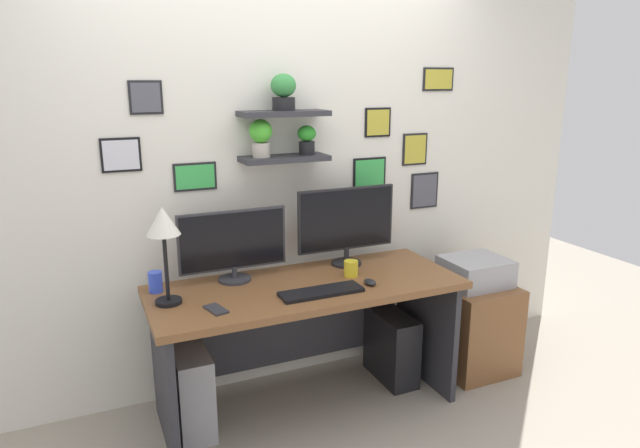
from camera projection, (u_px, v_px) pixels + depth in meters
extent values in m
plane|color=gray|center=(308.00, 406.00, 3.22)|extent=(8.00, 8.00, 0.00)
cube|color=silver|center=(278.00, 163.00, 3.27)|extent=(4.40, 0.04, 2.70)
cube|color=#2D2D33|center=(285.00, 158.00, 3.15)|extent=(0.50, 0.20, 0.03)
cube|color=#2D2D33|center=(284.00, 113.00, 3.09)|extent=(0.50, 0.20, 0.03)
cylinder|color=#B2A899|center=(261.00, 150.00, 3.09)|extent=(0.10, 0.10, 0.08)
ellipsoid|color=green|center=(261.00, 131.00, 3.06)|extent=(0.13, 0.13, 0.13)
cylinder|color=black|center=(307.00, 148.00, 3.19)|extent=(0.09, 0.09, 0.07)
ellipsoid|color=#2A9128|center=(307.00, 133.00, 3.17)|extent=(0.11, 0.11, 0.09)
cylinder|color=black|center=(284.00, 104.00, 3.08)|extent=(0.13, 0.13, 0.07)
ellipsoid|color=#34853F|center=(283.00, 85.00, 3.05)|extent=(0.14, 0.14, 0.13)
cube|color=black|center=(121.00, 155.00, 2.89)|extent=(0.20, 0.02, 0.18)
cube|color=silver|center=(121.00, 155.00, 2.88)|extent=(0.18, 0.00, 0.15)
cube|color=black|center=(195.00, 177.00, 3.07)|extent=(0.24, 0.02, 0.15)
cube|color=green|center=(195.00, 177.00, 3.06)|extent=(0.21, 0.00, 0.13)
cube|color=black|center=(424.00, 190.00, 3.71)|extent=(0.21, 0.02, 0.24)
cube|color=#4C4C56|center=(425.00, 191.00, 3.70)|extent=(0.18, 0.00, 0.21)
cube|color=black|center=(369.00, 174.00, 3.51)|extent=(0.23, 0.02, 0.21)
cube|color=green|center=(370.00, 174.00, 3.50)|extent=(0.20, 0.00, 0.18)
cube|color=black|center=(146.00, 97.00, 2.87)|extent=(0.17, 0.02, 0.17)
cube|color=#4C4C56|center=(146.00, 98.00, 2.86)|extent=(0.15, 0.00, 0.15)
cube|color=black|center=(377.00, 122.00, 3.45)|extent=(0.18, 0.02, 0.18)
cube|color=gold|center=(378.00, 122.00, 3.44)|extent=(0.15, 0.00, 0.15)
cube|color=black|center=(438.00, 79.00, 3.55)|extent=(0.23, 0.02, 0.14)
cube|color=gold|center=(439.00, 79.00, 3.55)|extent=(0.20, 0.00, 0.12)
cube|color=black|center=(414.00, 149.00, 3.61)|extent=(0.18, 0.02, 0.20)
cube|color=gold|center=(415.00, 149.00, 3.60)|extent=(0.16, 0.00, 0.18)
cube|color=brown|center=(307.00, 287.00, 3.04)|extent=(1.69, 0.68, 0.04)
cube|color=#2D2D33|center=(164.00, 380.00, 2.82)|extent=(0.04, 0.62, 0.71)
cube|color=#2D2D33|center=(425.00, 326.00, 3.44)|extent=(0.04, 0.62, 0.71)
cube|color=#2D2D33|center=(288.00, 323.00, 3.39)|extent=(1.49, 0.02, 0.50)
cylinder|color=#2D2D33|center=(235.00, 279.00, 3.08)|extent=(0.18, 0.18, 0.02)
cylinder|color=#2D2D33|center=(235.00, 272.00, 3.07)|extent=(0.03, 0.03, 0.06)
cube|color=#2D2D33|center=(233.00, 240.00, 3.03)|extent=(0.60, 0.02, 0.33)
cube|color=black|center=(233.00, 241.00, 3.02)|extent=(0.57, 0.00, 0.30)
cylinder|color=black|center=(346.00, 263.00, 3.35)|extent=(0.18, 0.18, 0.02)
cylinder|color=black|center=(347.00, 254.00, 3.34)|extent=(0.03, 0.03, 0.09)
cube|color=black|center=(346.00, 219.00, 3.29)|extent=(0.61, 0.02, 0.37)
cube|color=black|center=(347.00, 219.00, 3.28)|extent=(0.59, 0.00, 0.35)
cube|color=black|center=(321.00, 292.00, 2.89)|extent=(0.44, 0.14, 0.02)
ellipsoid|color=black|center=(370.00, 282.00, 3.02)|extent=(0.06, 0.09, 0.03)
cylinder|color=black|center=(169.00, 301.00, 2.77)|extent=(0.13, 0.13, 0.02)
cylinder|color=black|center=(166.00, 268.00, 2.72)|extent=(0.02, 0.02, 0.33)
cone|color=silver|center=(163.00, 221.00, 2.66)|extent=(0.16, 0.16, 0.14)
cube|color=#2D2D33|center=(216.00, 309.00, 2.69)|extent=(0.10, 0.15, 0.01)
cylinder|color=yellow|center=(351.00, 268.00, 3.14)|extent=(0.08, 0.08, 0.09)
cylinder|color=blue|center=(155.00, 282.00, 2.91)|extent=(0.07, 0.07, 0.11)
cube|color=brown|center=(471.00, 325.00, 3.61)|extent=(0.44, 0.50, 0.57)
cube|color=#9E9EA3|center=(475.00, 271.00, 3.51)|extent=(0.38, 0.34, 0.17)
cube|color=#99999E|center=(191.00, 389.00, 2.97)|extent=(0.18, 0.40, 0.46)
cube|color=black|center=(391.00, 346.00, 3.48)|extent=(0.18, 0.40, 0.43)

